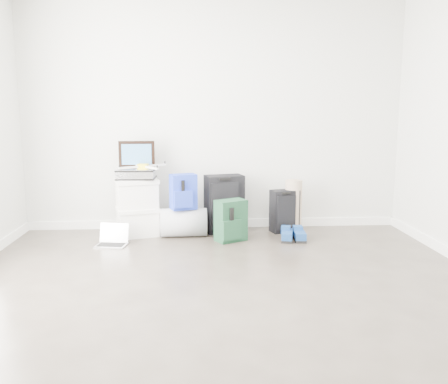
{
  "coord_description": "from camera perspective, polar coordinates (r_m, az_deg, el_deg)",
  "views": [
    {
      "loc": [
        -0.22,
        -3.19,
        1.41
      ],
      "look_at": [
        0.09,
        1.9,
        0.54
      ],
      "focal_mm": 38.0,
      "sensor_mm": 36.0,
      "label": 1
    }
  ],
  "objects": [
    {
      "name": "rolled_rug",
      "position": [
        5.69,
        8.34,
        -1.62
      ],
      "size": [
        0.2,
        0.2,
        0.61
      ],
      "primitive_type": "cylinder",
      "color": "tan",
      "rests_on": "ground"
    },
    {
      "name": "briefcase",
      "position": [
        5.45,
        -10.51,
        2.16
      ],
      "size": [
        0.43,
        0.32,
        0.12
      ],
      "primitive_type": "cube",
      "rotation": [
        0.0,
        0.0,
        -0.05
      ],
      "color": "#B2B2B7",
      "rests_on": "boxes_stack"
    },
    {
      "name": "blue_backpack",
      "position": [
        5.33,
        -4.92,
        -0.05
      ],
      "size": [
        0.32,
        0.28,
        0.4
      ],
      "rotation": [
        0.0,
        0.0,
        0.33
      ],
      "color": "#1C40B8",
      "rests_on": "duffel_bag"
    },
    {
      "name": "drone",
      "position": [
        5.41,
        -9.72,
        3.06
      ],
      "size": [
        0.5,
        0.5,
        0.05
      ],
      "rotation": [
        0.0,
        0.0,
        -0.14
      ],
      "color": "yellow",
      "rests_on": "briefcase"
    },
    {
      "name": "boxes_stack",
      "position": [
        5.51,
        -10.39,
        -1.81
      ],
      "size": [
        0.54,
        0.48,
        0.65
      ],
      "rotation": [
        0.0,
        0.0,
        0.28
      ],
      "color": "white",
      "rests_on": "ground"
    },
    {
      "name": "painting",
      "position": [
        5.52,
        -10.46,
        4.48
      ],
      "size": [
        0.41,
        0.04,
        0.31
      ],
      "rotation": [
        0.0,
        0.0,
        0.03
      ],
      "color": "black",
      "rests_on": "briefcase"
    },
    {
      "name": "ground",
      "position": [
        3.5,
        0.47,
        -14.14
      ],
      "size": [
        5.0,
        5.0,
        0.0
      ],
      "primitive_type": "plane",
      "color": "#322B25",
      "rests_on": "ground"
    },
    {
      "name": "room_envelope",
      "position": [
        3.23,
        0.49,
        15.2
      ],
      "size": [
        4.52,
        5.02,
        2.71
      ],
      "color": "silver",
      "rests_on": "ground"
    },
    {
      "name": "large_suitcase",
      "position": [
        5.58,
        0.02,
        -1.42
      ],
      "size": [
        0.48,
        0.37,
        0.67
      ],
      "rotation": [
        0.0,
        0.0,
        0.25
      ],
      "color": "black",
      "rests_on": "ground"
    },
    {
      "name": "green_backpack",
      "position": [
        5.2,
        0.83,
        -3.56
      ],
      "size": [
        0.38,
        0.36,
        0.46
      ],
      "rotation": [
        0.0,
        0.0,
        0.49
      ],
      "color": "#133623",
      "rests_on": "ground"
    },
    {
      "name": "shoes",
      "position": [
        5.33,
        8.34,
        -5.22
      ],
      "size": [
        0.3,
        0.33,
        0.1
      ],
      "rotation": [
        0.0,
        0.0,
        -0.17
      ],
      "color": "black",
      "rests_on": "ground"
    },
    {
      "name": "duffel_bag",
      "position": [
        5.43,
        -4.85,
        -3.66
      ],
      "size": [
        0.53,
        0.33,
        0.32
      ],
      "primitive_type": "cylinder",
      "rotation": [
        0.0,
        1.57,
        0.01
      ],
      "color": "#979A9F",
      "rests_on": "ground"
    },
    {
      "name": "laptop",
      "position": [
        5.22,
        -13.26,
        -5.65
      ],
      "size": [
        0.35,
        0.28,
        0.22
      ],
      "rotation": [
        0.0,
        0.0,
        -0.17
      ],
      "color": "silver",
      "rests_on": "ground"
    },
    {
      "name": "carry_on",
      "position": [
        5.64,
        7.29,
        -2.29
      ],
      "size": [
        0.36,
        0.29,
        0.5
      ],
      "rotation": [
        0.0,
        0.0,
        0.3
      ],
      "color": "black",
      "rests_on": "ground"
    }
  ]
}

